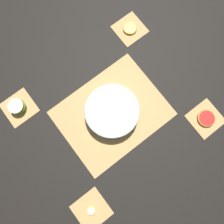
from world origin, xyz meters
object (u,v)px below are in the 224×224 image
orange_slice_whole (130,28)px  fruit_salad_bowl (112,112)px  apple_half (17,107)px  grapefruit_slice (206,118)px  banana_coin_single (91,211)px

orange_slice_whole → fruit_salad_bowl: bearing=40.8°
apple_half → grapefruit_slice: (-0.68, 0.59, -0.02)m
apple_half → banana_coin_single: bearing=90.0°
orange_slice_whole → banana_coin_single: (0.68, 0.59, -0.00)m
apple_half → grapefruit_slice: bearing=139.2°
banana_coin_single → grapefruit_slice: 0.68m
grapefruit_slice → apple_half: bearing=-40.8°
fruit_salad_bowl → grapefruit_slice: fruit_salad_bowl is taller
fruit_salad_bowl → banana_coin_single: fruit_salad_bowl is taller
banana_coin_single → grapefruit_slice: bearing=180.0°
fruit_salad_bowl → grapefruit_slice: 0.45m
fruit_salad_bowl → banana_coin_single: 0.45m
apple_half → orange_slice_whole: apple_half is taller
orange_slice_whole → grapefruit_slice: bearing=90.0°
apple_half → grapefruit_slice: 0.90m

